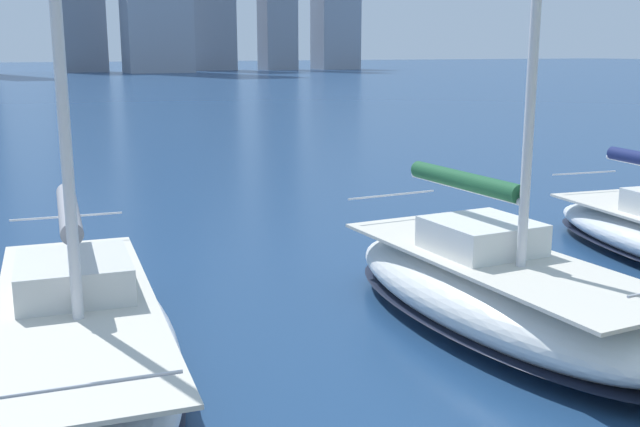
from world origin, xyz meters
TOP-DOWN VIEW (x-y plane):
  - sailboat_forest at (-3.34, -5.93)m, footprint 2.97×7.71m
  - sailboat_grey at (3.43, -7.20)m, footprint 3.64×9.04m

SIDE VIEW (x-z plane):
  - sailboat_grey at x=3.43m, z-range -4.38..5.64m
  - sailboat_forest at x=-3.34m, z-range -5.05..6.54m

